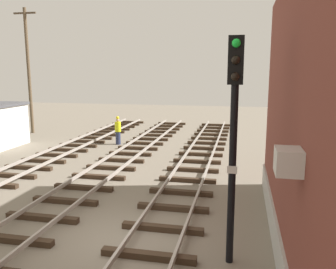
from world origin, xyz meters
name	(u,v)px	position (x,y,z in m)	size (l,w,h in m)	color
ground_plane	(123,240)	(0.00, 0.00, 0.00)	(80.00, 80.00, 0.00)	slate
track_near_building	(156,240)	(0.97, 0.00, 0.13)	(2.50, 45.57, 0.32)	#38281C
track_centre	(28,227)	(-3.00, 0.00, 0.13)	(2.50, 45.57, 0.32)	#38281C
signal_mast	(234,126)	(3.01, -0.52, 3.47)	(0.36, 0.40, 5.55)	black
utility_pole_far	(29,69)	(-12.80, 15.43, 4.89)	(1.80, 0.24, 9.40)	brown
track_worker_foreground	(118,130)	(-4.74, 12.67, 0.93)	(0.40, 0.40, 1.87)	#262D4C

